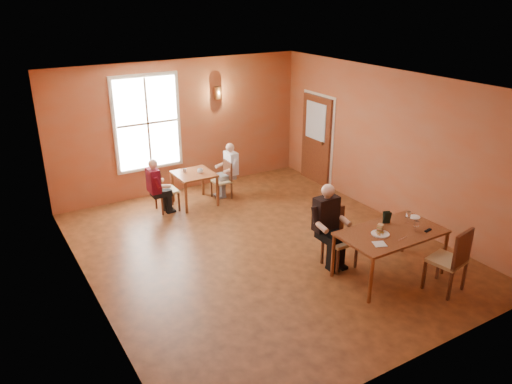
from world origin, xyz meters
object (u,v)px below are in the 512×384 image
chair_diner_main (340,239)px  chair_diner_maroon (167,190)px  chair_empty (447,259)px  diner_maroon (165,185)px  diner_white (222,173)px  chair_diner_white (221,180)px  main_table (389,253)px  diner_main (342,230)px  second_table (195,188)px

chair_diner_main → chair_diner_maroon: size_ratio=1.08×
chair_empty → diner_maroon: (-2.60, 5.12, 0.04)m
diner_white → diner_maroon: 1.36m
chair_diner_main → chair_empty: size_ratio=0.92×
diner_white → chair_diner_maroon: bearing=90.0°
chair_diner_maroon → chair_diner_white: bearing=90.0°
diner_maroon → chair_diner_main: bearing=24.2°
chair_diner_main → chair_diner_maroon: (-1.63, 3.70, -0.04)m
main_table → chair_empty: size_ratio=1.57×
diner_main → chair_diner_white: diner_main is taller
chair_diner_white → diner_maroon: size_ratio=0.72×
diner_white → chair_diner_maroon: size_ratio=1.26×
main_table → diner_main: size_ratio=1.24×
chair_diner_white → chair_diner_maroon: size_ratio=0.90×
diner_main → chair_diner_white: bearing=-84.9°
second_table → chair_diner_white: chair_diner_white is taller
chair_diner_main → chair_empty: bearing=123.5°
chair_diner_white → diner_white: 0.17m
chair_diner_maroon → diner_main: bearing=23.6°
main_table → diner_maroon: diner_maroon is taller
chair_diner_maroon → diner_maroon: diner_maroon is taller
main_table → diner_maroon: 4.86m
main_table → chair_diner_main: size_ratio=1.69×
second_table → chair_empty: bearing=-69.4°
chair_empty → second_table: chair_empty is taller
chair_diner_white → main_table: bearing=-169.2°
chair_diner_main → chair_diner_maroon: bearing=-66.2°
main_table → diner_white: (-0.80, 4.35, 0.19)m
main_table → chair_diner_maroon: 4.85m
chair_diner_main → chair_diner_white: chair_diner_main is taller
diner_maroon → chair_diner_white: bearing=90.0°
chair_diner_main → diner_maroon: (-1.66, 3.70, 0.08)m
main_table → diner_white: bearing=100.4°
chair_diner_white → diner_white: bearing=-90.0°
chair_empty → diner_maroon: diner_maroon is taller
chair_diner_main → diner_maroon: diner_maroon is taller
chair_diner_white → chair_empty: bearing=-166.1°
second_table → diner_maroon: 0.72m
main_table → diner_maroon: size_ratio=1.45×
chair_diner_white → diner_white: (0.03, 0.00, 0.17)m
second_table → chair_diner_maroon: bearing=180.0°
main_table → chair_diner_main: chair_diner_main is taller
diner_white → diner_maroon: bearing=90.0°
chair_diner_main → second_table: bearing=-75.2°
main_table → chair_diner_maroon: (-2.13, 4.35, 0.07)m
second_table → chair_diner_white: bearing=0.0°
main_table → chair_diner_white: chair_diner_white is taller
chair_diner_white → chair_diner_maroon: (-1.30, 0.00, 0.05)m
second_table → chair_diner_white: 0.65m
main_table → chair_empty: 0.89m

